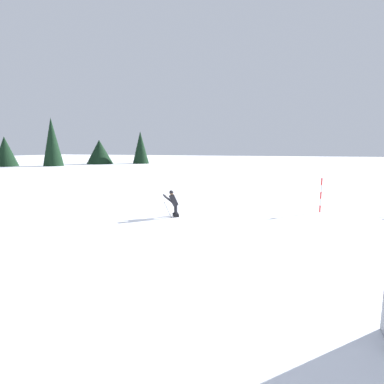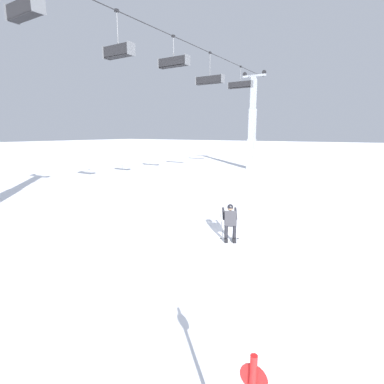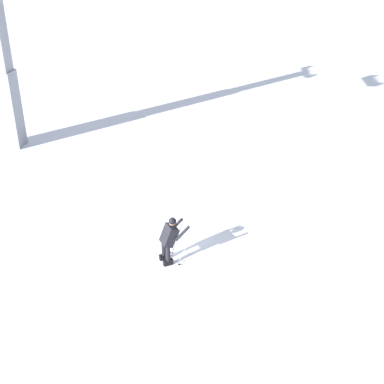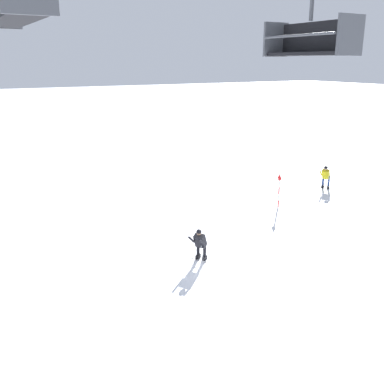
% 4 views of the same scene
% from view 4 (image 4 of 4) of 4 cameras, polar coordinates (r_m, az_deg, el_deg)
% --- Properties ---
extents(ground_plane, '(260.00, 260.00, 0.00)m').
position_cam_4_polar(ground_plane, '(18.00, 5.80, -8.83)').
color(ground_plane, white).
extents(skier_carving_main, '(1.54, 1.20, 1.48)m').
position_cam_4_polar(skier_carving_main, '(17.58, 1.06, -6.63)').
color(skier_carving_main, white).
rests_on(skier_carving_main, ground_plane).
extents(chairlift_seat_second, '(0.61, 1.85, 2.31)m').
position_cam_4_polar(chairlift_seat_second, '(8.46, 15.43, 19.02)').
color(chairlift_seat_second, black).
extents(trail_marker_pole, '(0.07, 0.28, 1.90)m').
position_cam_4_polar(trail_marker_pole, '(24.34, 11.29, 0.37)').
color(trail_marker_pole, red).
rests_on(trail_marker_pole, ground_plane).
extents(skier_distant_uphill, '(1.74, 1.27, 1.62)m').
position_cam_4_polar(skier_distant_uphill, '(28.72, 17.05, 2.08)').
color(skier_distant_uphill, black).
rests_on(skier_distant_uphill, ground_plane).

